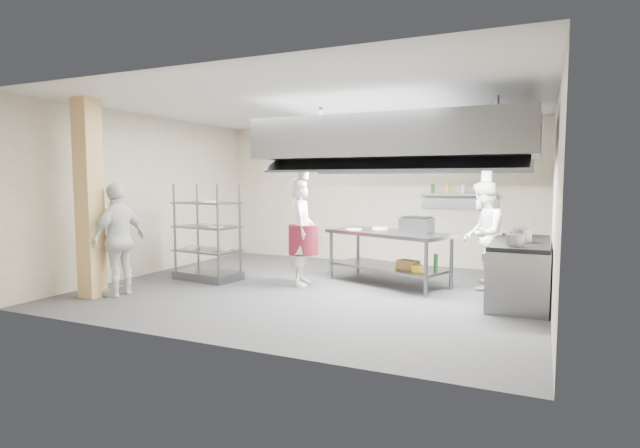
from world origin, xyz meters
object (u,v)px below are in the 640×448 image
at_px(chef_head, 302,232).
at_px(griddle, 417,225).
at_px(cooking_range, 520,273).
at_px(chef_plating, 119,239).
at_px(pass_rack, 207,232).
at_px(stockpot, 522,235).
at_px(chef_line, 483,235).
at_px(island, 388,258).

bearing_deg(chef_head, griddle, -89.26).
height_order(cooking_range, chef_plating, chef_plating).
height_order(pass_rack, cooking_range, pass_rack).
bearing_deg(cooking_range, chef_head, -175.28).
distance_m(pass_rack, stockpot, 5.22).
relative_size(chef_line, chef_plating, 1.01).
bearing_deg(island, stockpot, 6.35).
bearing_deg(griddle, chef_head, -151.14).
distance_m(cooking_range, chef_line, 1.02).
bearing_deg(griddle, cooking_range, -6.64).
xyz_separation_m(cooking_range, stockpot, (0.01, -0.19, 0.58)).
distance_m(cooking_range, stockpot, 0.61).
distance_m(island, chef_line, 1.60).
xyz_separation_m(chef_head, chef_plating, (-2.23, -1.86, -0.03)).
bearing_deg(pass_rack, chef_line, 22.44).
xyz_separation_m(pass_rack, stockpot, (5.20, 0.38, 0.14)).
relative_size(pass_rack, chef_head, 0.95).
bearing_deg(island, chef_plating, -124.08).
relative_size(chef_head, chef_line, 1.02).
height_order(island, griddle, griddle).
relative_size(pass_rack, chef_plating, 0.98).
bearing_deg(chef_plating, stockpot, 107.00).
bearing_deg(cooking_range, stockpot, -86.09).
relative_size(chef_head, chef_plating, 1.03).
relative_size(island, chef_line, 1.22).
distance_m(island, griddle, 0.75).
relative_size(cooking_range, chef_line, 1.13).
distance_m(pass_rack, chef_plating, 1.65).
height_order(chef_line, griddle, chef_line).
bearing_deg(stockpot, chef_head, -178.39).
height_order(island, chef_head, chef_head).
height_order(pass_rack, stockpot, pass_rack).
distance_m(island, stockpot, 2.26).
bearing_deg(chef_line, stockpot, 37.53).
relative_size(chef_plating, griddle, 3.53).
bearing_deg(chef_line, island, -76.80).
bearing_deg(chef_plating, chef_line, 117.11).
bearing_deg(griddle, stockpot, -12.44).
distance_m(cooking_range, griddle, 1.81).
xyz_separation_m(pass_rack, cooking_range, (5.19, 0.57, -0.44)).
height_order(cooking_range, chef_head, chef_head).
bearing_deg(pass_rack, chef_head, 16.56).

